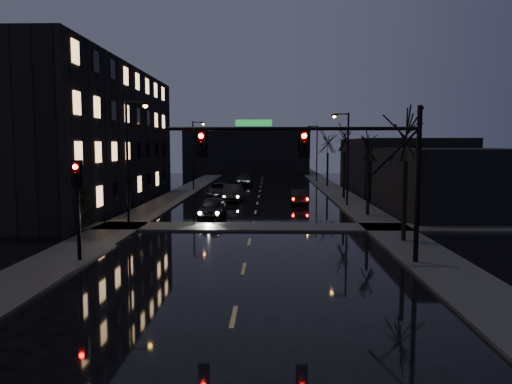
# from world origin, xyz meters

# --- Properties ---
(ground) EXTENTS (160.00, 160.00, 0.00)m
(ground) POSITION_xyz_m (0.00, 0.00, 0.00)
(ground) COLOR black
(ground) RESTS_ON ground
(sidewalk_left) EXTENTS (3.00, 140.00, 0.12)m
(sidewalk_left) POSITION_xyz_m (-8.50, 35.00, 0.06)
(sidewalk_left) COLOR #2D2D2B
(sidewalk_left) RESTS_ON ground
(sidewalk_right) EXTENTS (3.00, 140.00, 0.12)m
(sidewalk_right) POSITION_xyz_m (8.50, 35.00, 0.06)
(sidewalk_right) COLOR #2D2D2B
(sidewalk_right) RESTS_ON ground
(sidewalk_cross) EXTENTS (40.00, 3.00, 0.12)m
(sidewalk_cross) POSITION_xyz_m (0.00, 18.50, 0.06)
(sidewalk_cross) COLOR #2D2D2B
(sidewalk_cross) RESTS_ON ground
(apartment_block) EXTENTS (12.00, 30.00, 12.00)m
(apartment_block) POSITION_xyz_m (-16.50, 30.00, 6.00)
(apartment_block) COLOR black
(apartment_block) RESTS_ON ground
(commercial_right_near) EXTENTS (10.00, 14.00, 5.00)m
(commercial_right_near) POSITION_xyz_m (15.50, 26.00, 2.50)
(commercial_right_near) COLOR black
(commercial_right_near) RESTS_ON ground
(commercial_right_far) EXTENTS (12.00, 18.00, 6.00)m
(commercial_right_far) POSITION_xyz_m (17.00, 48.00, 3.00)
(commercial_right_far) COLOR black
(commercial_right_far) RESTS_ON ground
(far_block) EXTENTS (22.00, 10.00, 8.00)m
(far_block) POSITION_xyz_m (-3.00, 78.00, 4.00)
(far_block) COLOR black
(far_block) RESTS_ON ground
(signal_mast) EXTENTS (11.11, 0.41, 7.00)m
(signal_mast) POSITION_xyz_m (3.85, 9.00, 4.87)
(signal_mast) COLOR black
(signal_mast) RESTS_ON ground
(signal_pole_left) EXTENTS (0.35, 0.41, 4.53)m
(signal_pole_left) POSITION_xyz_m (-7.50, 8.99, 3.01)
(signal_pole_left) COLOR black
(signal_pole_left) RESTS_ON ground
(tree_near) EXTENTS (3.52, 3.52, 8.08)m
(tree_near) POSITION_xyz_m (8.40, 14.00, 6.22)
(tree_near) COLOR black
(tree_near) RESTS_ON ground
(tree_mid_a) EXTENTS (3.30, 3.30, 7.58)m
(tree_mid_a) POSITION_xyz_m (8.40, 24.00, 5.83)
(tree_mid_a) COLOR black
(tree_mid_a) RESTS_ON ground
(tree_mid_b) EXTENTS (3.74, 3.74, 8.59)m
(tree_mid_b) POSITION_xyz_m (8.40, 36.00, 6.61)
(tree_mid_b) COLOR black
(tree_mid_b) RESTS_ON ground
(tree_far) EXTENTS (3.43, 3.43, 7.88)m
(tree_far) POSITION_xyz_m (8.40, 50.00, 6.06)
(tree_far) COLOR black
(tree_far) RESTS_ON ground
(streetlight_l_near) EXTENTS (1.53, 0.28, 8.00)m
(streetlight_l_near) POSITION_xyz_m (-7.58, 18.00, 4.77)
(streetlight_l_near) COLOR black
(streetlight_l_near) RESTS_ON ground
(streetlight_l_far) EXTENTS (1.53, 0.28, 8.00)m
(streetlight_l_far) POSITION_xyz_m (-7.58, 45.00, 4.77)
(streetlight_l_far) COLOR black
(streetlight_l_far) RESTS_ON ground
(streetlight_r_mid) EXTENTS (1.53, 0.28, 8.00)m
(streetlight_r_mid) POSITION_xyz_m (7.58, 30.00, 4.77)
(streetlight_r_mid) COLOR black
(streetlight_r_mid) RESTS_ON ground
(streetlight_r_far) EXTENTS (1.53, 0.28, 8.00)m
(streetlight_r_far) POSITION_xyz_m (7.58, 58.00, 4.77)
(streetlight_r_far) COLOR black
(streetlight_r_far) RESTS_ON ground
(oncoming_car_a) EXTENTS (1.87, 4.54, 1.54)m
(oncoming_car_a) POSITION_xyz_m (-3.06, 22.80, 0.77)
(oncoming_car_a) COLOR black
(oncoming_car_a) RESTS_ON ground
(oncoming_car_b) EXTENTS (1.79, 4.76, 1.55)m
(oncoming_car_b) POSITION_xyz_m (-2.37, 33.55, 0.78)
(oncoming_car_b) COLOR black
(oncoming_car_b) RESTS_ON ground
(oncoming_car_c) EXTENTS (2.57, 5.44, 1.50)m
(oncoming_car_c) POSITION_xyz_m (-3.93, 36.35, 0.75)
(oncoming_car_c) COLOR black
(oncoming_car_c) RESTS_ON ground
(oncoming_car_d) EXTENTS (2.23, 5.29, 1.52)m
(oncoming_car_d) POSITION_xyz_m (-2.27, 53.43, 0.76)
(oncoming_car_d) COLOR black
(oncoming_car_d) RESTS_ON ground
(lead_car) EXTENTS (1.45, 4.04, 1.33)m
(lead_car) POSITION_xyz_m (3.72, 31.34, 0.66)
(lead_car) COLOR black
(lead_car) RESTS_ON ground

